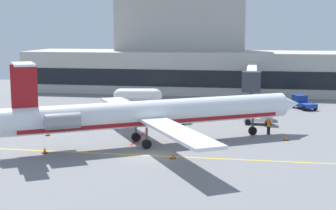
{
  "coord_description": "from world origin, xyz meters",
  "views": [
    {
      "loc": [
        9.29,
        -42.41,
        11.45
      ],
      "look_at": [
        -0.1,
        10.97,
        3.0
      ],
      "focal_mm": 53.04,
      "sensor_mm": 36.0,
      "label": 1
    }
  ],
  "objects": [
    {
      "name": "safety_cone_alpha",
      "position": [
        12.63,
        8.72,
        0.25
      ],
      "size": [
        0.47,
        0.47,
        0.55
      ],
      "color": "orange",
      "rests_on": "ground"
    },
    {
      "name": "fuel_tank",
      "position": [
        -7.92,
        29.22,
        1.39
      ],
      "size": [
        7.24,
        2.93,
        2.47
      ],
      "color": "white",
      "rests_on": "ground"
    },
    {
      "name": "baggage_tug",
      "position": [
        16.1,
        29.95,
        0.88
      ],
      "size": [
        3.58,
        4.33,
        1.89
      ],
      "color": "#19389E",
      "rests_on": "ground"
    },
    {
      "name": "terminal_building",
      "position": [
        -1.49,
        47.74,
        6.98
      ],
      "size": [
        63.91,
        14.79,
        20.78
      ],
      "color": "#B7B2A8",
      "rests_on": "ground"
    },
    {
      "name": "regional_jet",
      "position": [
        -0.77,
        4.72,
        3.08
      ],
      "size": [
        30.75,
        25.25,
        8.38
      ],
      "color": "white",
      "rests_on": "ground"
    },
    {
      "name": "safety_cone_bravo",
      "position": [
        -9.66,
        -0.49,
        0.25
      ],
      "size": [
        0.47,
        0.47,
        0.55
      ],
      "color": "orange",
      "rests_on": "ground"
    },
    {
      "name": "safety_cone_charlie",
      "position": [
        -12.48,
        6.68,
        0.25
      ],
      "size": [
        0.47,
        0.47,
        0.55
      ],
      "color": "orange",
      "rests_on": "ground"
    },
    {
      "name": "marshaller",
      "position": [
        10.91,
        11.37,
        0.94
      ],
      "size": [
        0.75,
        0.51,
        1.87
      ],
      "color": "#191E33",
      "rests_on": "ground"
    },
    {
      "name": "belt_loader",
      "position": [
        10.23,
        17.14,
        0.95
      ],
      "size": [
        3.39,
        2.0,
        2.09
      ],
      "color": "silver",
      "rests_on": "ground"
    },
    {
      "name": "pushback_tractor",
      "position": [
        0.49,
        16.37,
        0.9
      ],
      "size": [
        2.2,
        3.09,
        2.02
      ],
      "color": "#E5B20C",
      "rests_on": "ground"
    },
    {
      "name": "jet_bridge_west",
      "position": [
        8.84,
        30.16,
        4.46
      ],
      "size": [
        2.4,
        18.22,
        5.83
      ],
      "color": "silver",
      "rests_on": "ground"
    },
    {
      "name": "safety_cone_delta",
      "position": [
        2.33,
        -0.32,
        0.25
      ],
      "size": [
        0.47,
        0.47,
        0.55
      ],
      "color": "orange",
      "rests_on": "ground"
    },
    {
      "name": "ground",
      "position": [
        -0.0,
        0.0,
        -0.05
      ],
      "size": [
        120.0,
        120.0,
        0.11
      ],
      "color": "slate"
    }
  ]
}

